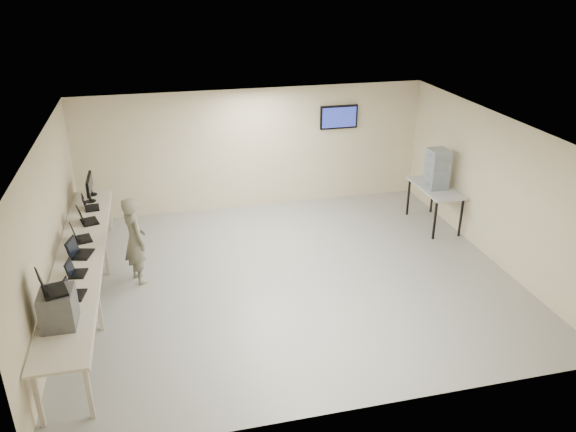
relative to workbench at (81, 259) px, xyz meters
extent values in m
cube|color=#979797|center=(3.59, 0.00, -0.83)|extent=(8.00, 7.00, 0.01)
cube|color=white|center=(3.59, 0.00, 1.97)|extent=(8.00, 7.00, 0.01)
cube|color=beige|center=(3.59, 3.50, 0.57)|extent=(8.00, 0.01, 2.80)
cube|color=beige|center=(3.59, -3.50, 0.57)|extent=(8.00, 0.01, 2.80)
cube|color=beige|center=(-0.41, 0.00, 0.57)|extent=(0.01, 7.00, 2.80)
cube|color=beige|center=(7.59, 0.00, 0.57)|extent=(0.01, 7.00, 2.80)
cube|color=black|center=(5.59, 3.48, 1.22)|extent=(0.15, 0.04, 0.15)
cube|color=black|center=(5.59, 3.44, 1.22)|extent=(0.90, 0.06, 0.55)
cube|color=navy|center=(5.59, 3.40, 1.22)|extent=(0.82, 0.01, 0.47)
cube|color=beige|center=(-0.01, 0.00, 0.05)|extent=(0.75, 6.00, 0.04)
cube|color=beige|center=(0.36, 0.00, 0.02)|extent=(0.02, 6.00, 0.06)
cube|color=beige|center=(-0.31, -2.85, -0.40)|extent=(0.06, 0.06, 0.86)
cube|color=beige|center=(0.29, -2.85, -0.40)|extent=(0.06, 0.06, 0.86)
cube|color=beige|center=(-0.31, -0.90, -0.40)|extent=(0.06, 0.06, 0.86)
cube|color=beige|center=(0.29, -0.90, -0.40)|extent=(0.06, 0.06, 0.86)
cube|color=beige|center=(-0.31, 0.90, -0.40)|extent=(0.06, 0.06, 0.86)
cube|color=beige|center=(0.29, 0.90, -0.40)|extent=(0.06, 0.06, 0.86)
cube|color=beige|center=(-0.31, 2.85, -0.40)|extent=(0.06, 0.06, 0.86)
cube|color=beige|center=(0.29, 2.85, -0.40)|extent=(0.06, 0.06, 0.86)
cube|color=slate|center=(-0.06, -1.99, 0.33)|extent=(0.44, 0.50, 0.51)
cube|color=black|center=(-0.06, -1.99, 0.60)|extent=(0.39, 0.46, 0.02)
cube|color=black|center=(-0.20, -1.99, 0.75)|extent=(0.18, 0.38, 0.28)
cube|color=black|center=(-0.19, -1.99, 0.75)|extent=(0.15, 0.33, 0.23)
cube|color=black|center=(0.05, -1.29, 0.08)|extent=(0.31, 0.38, 0.02)
cube|color=black|center=(-0.07, -1.29, 0.22)|extent=(0.12, 0.33, 0.25)
cube|color=black|center=(-0.06, -1.29, 0.22)|extent=(0.10, 0.29, 0.20)
cube|color=black|center=(0.03, -0.64, 0.08)|extent=(0.28, 0.35, 0.02)
cube|color=black|center=(-0.09, -0.64, 0.21)|extent=(0.11, 0.31, 0.23)
cube|color=black|center=(-0.07, -0.64, 0.21)|extent=(0.09, 0.27, 0.19)
cube|color=black|center=(0.03, 0.00, 0.09)|extent=(0.38, 0.46, 0.02)
cube|color=black|center=(-0.11, 0.00, 0.24)|extent=(0.17, 0.38, 0.28)
cube|color=black|center=(-0.09, 0.00, 0.24)|extent=(0.14, 0.33, 0.24)
cube|color=black|center=(-0.01, 0.60, 0.09)|extent=(0.36, 0.43, 0.02)
cube|color=black|center=(-0.14, 0.60, 0.23)|extent=(0.16, 0.36, 0.27)
cube|color=black|center=(-0.13, 0.60, 0.23)|extent=(0.13, 0.31, 0.22)
cube|color=black|center=(0.05, 1.33, 0.09)|extent=(0.38, 0.46, 0.02)
cube|color=black|center=(-0.10, 1.33, 0.24)|extent=(0.18, 0.38, 0.28)
cube|color=black|center=(-0.08, 1.33, 0.24)|extent=(0.14, 0.33, 0.23)
cube|color=black|center=(0.05, 2.00, 0.08)|extent=(0.31, 0.40, 0.02)
cube|color=black|center=(-0.09, 2.00, 0.23)|extent=(0.11, 0.35, 0.26)
cube|color=black|center=(-0.07, 2.00, 0.23)|extent=(0.09, 0.31, 0.22)
cylinder|color=black|center=(-0.01, 2.38, 0.08)|extent=(0.21, 0.21, 0.02)
cube|color=black|center=(-0.01, 2.38, 0.17)|extent=(0.04, 0.03, 0.17)
cube|color=black|center=(-0.01, 2.38, 0.38)|extent=(0.05, 0.47, 0.31)
cube|color=black|center=(0.02, 2.38, 0.38)|extent=(0.00, 0.43, 0.27)
cylinder|color=black|center=(-0.01, 2.75, 0.08)|extent=(0.21, 0.21, 0.02)
cube|color=black|center=(-0.01, 2.75, 0.17)|extent=(0.04, 0.03, 0.17)
cube|color=black|center=(-0.01, 2.75, 0.38)|extent=(0.05, 0.47, 0.31)
cube|color=black|center=(0.02, 2.75, 0.38)|extent=(0.00, 0.43, 0.27)
imported|color=#5F6153|center=(0.86, 0.54, -0.01)|extent=(0.59, 0.70, 1.63)
cube|color=#A3A3A3|center=(7.19, 1.47, 0.05)|extent=(0.70, 1.50, 0.04)
cube|color=black|center=(6.89, 0.82, -0.40)|extent=(0.04, 0.04, 0.86)
cube|color=black|center=(6.89, 2.12, -0.40)|extent=(0.04, 0.04, 0.86)
cube|color=black|center=(7.49, 0.82, -0.40)|extent=(0.04, 0.04, 0.86)
cube|color=black|center=(7.49, 2.12, -0.40)|extent=(0.04, 0.04, 0.86)
cube|color=#8697A3|center=(7.17, 1.47, 0.18)|extent=(0.40, 0.45, 0.21)
cube|color=#8697A3|center=(7.17, 1.47, 0.39)|extent=(0.40, 0.45, 0.21)
cube|color=#8697A3|center=(7.17, 1.47, 0.60)|extent=(0.40, 0.45, 0.21)
cube|color=#8697A3|center=(7.17, 1.47, 0.81)|extent=(0.40, 0.45, 0.21)
camera|label=1|loc=(1.42, -8.77, 4.48)|focal=35.00mm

